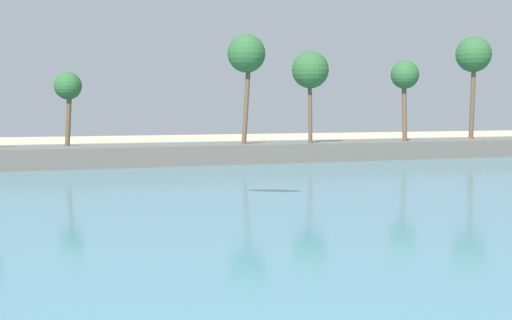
% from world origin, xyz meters
% --- Properties ---
extents(sea, '(220.00, 94.16, 0.06)m').
position_xyz_m(sea, '(0.00, 55.25, 0.03)').
color(sea, teal).
rests_on(sea, ground).
extents(palm_headland, '(114.56, 6.42, 13.07)m').
position_xyz_m(palm_headland, '(1.01, 62.36, 3.13)').
color(palm_headland, '#605B54').
rests_on(palm_headland, ground).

